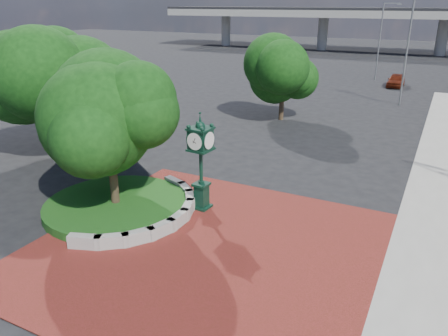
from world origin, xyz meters
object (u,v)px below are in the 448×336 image
post_clock (201,158)px  street_lamp_far (382,36)px  street_lamp_near (411,43)px  parked_car (396,80)px

post_clock → street_lamp_far: street_lamp_far is taller
post_clock → street_lamp_near: street_lamp_near is taller
post_clock → street_lamp_far: 38.28m
post_clock → street_lamp_far: bearing=87.9°
post_clock → parked_car: 35.03m
street_lamp_far → parked_car: bearing=-54.3°
post_clock → parked_car: (3.84, 34.78, -1.67)m
post_clock → parked_car: size_ratio=1.08×
post_clock → street_lamp_near: bearing=77.8°
post_clock → street_lamp_far: size_ratio=0.51×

